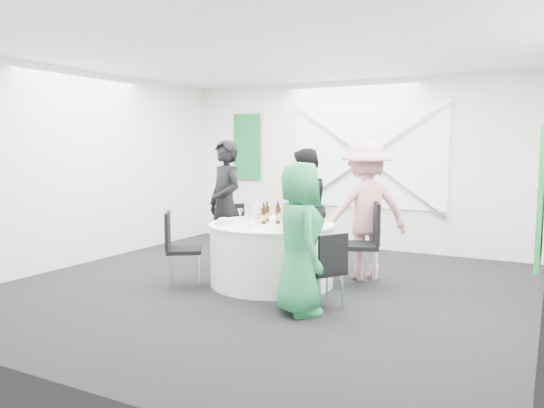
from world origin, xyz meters
The scene contains 47 objects.
floor centered at (0.00, 0.00, 0.00)m, with size 6.00×6.00×0.00m, color black.
ceiling centered at (0.00, 0.00, 2.80)m, with size 6.00×6.00×0.00m, color silver.
wall_back centered at (0.00, 3.00, 1.40)m, with size 6.00×6.00×0.00m, color white.
wall_front centered at (0.00, -3.00, 1.40)m, with size 6.00×6.00×0.00m, color white.
wall_left centered at (-3.00, 0.00, 1.40)m, with size 6.00×6.00×0.00m, color white.
window_panel centered at (0.30, 2.96, 1.50)m, with size 2.60×0.03×1.60m, color silver.
window_brace_a centered at (0.30, 2.92, 1.50)m, with size 0.05×0.05×3.16m, color silver.
window_brace_b centered at (0.30, 2.92, 1.50)m, with size 0.05×0.05×3.16m, color silver.
green_banner centered at (-2.00, 2.95, 1.70)m, with size 0.55×0.04×1.20m, color #125E2B.
green_sign centered at (2.94, 0.60, 1.20)m, with size 0.05×1.20×1.40m, color #1A8F38.
banquet_table centered at (0.00, 0.20, 0.38)m, with size 1.56×1.56×0.76m.
chair_back centered at (-0.14, 1.26, 0.56)m, with size 0.49×0.49×0.96m.
chair_back_left centered at (-0.96, 0.88, 0.51)m, with size 0.56×0.56×0.88m.
chair_back_right centered at (1.06, 0.63, 0.61)m, with size 0.62×0.61×1.03m.
chair_front_right centered at (1.01, -0.47, 0.47)m, with size 0.52×0.51×0.81m.
chair_front_left centered at (-0.96, -0.45, 0.54)m, with size 0.58×0.58×0.91m.
person_man_back_left centered at (-1.02, 0.71, 0.90)m, with size 0.65×0.43×1.79m, color black.
person_man_back centered at (-0.09, 1.35, 0.84)m, with size 0.82×0.45×1.68m, color black.
person_woman_pink centered at (0.93, 0.99, 0.89)m, with size 1.15×0.53×1.78m, color pink.
person_woman_green centered at (0.80, -0.70, 0.77)m, with size 0.76×0.49×1.55m, color #248448.
plate_back centered at (-0.01, 0.80, 0.77)m, with size 0.28×0.28×0.01m.
plate_back_left centered at (-0.46, 0.38, 0.77)m, with size 0.26×0.26×0.01m.
plate_back_right centered at (0.47, 0.53, 0.78)m, with size 0.25×0.25×0.04m.
plate_front_right centered at (0.43, -0.23, 0.78)m, with size 0.28×0.28×0.04m.
plate_front_left centered at (-0.46, -0.15, 0.77)m, with size 0.27×0.27×0.01m.
napkin centered at (-0.46, -0.10, 0.80)m, with size 0.19×0.13×0.05m, color silver.
beer_bottle_a centered at (-0.13, 0.31, 0.86)m, with size 0.06×0.06×0.26m.
beer_bottle_b centered at (0.01, 0.34, 0.86)m, with size 0.06×0.06×0.27m.
beer_bottle_c centered at (0.10, 0.19, 0.86)m, with size 0.06×0.06×0.26m.
beer_bottle_d centered at (-0.06, 0.09, 0.86)m, with size 0.06×0.06×0.26m.
green_water_bottle centered at (0.19, 0.23, 0.89)m, with size 0.08×0.08×0.32m.
clear_water_bottle centered at (-0.16, 0.10, 0.88)m, with size 0.08×0.08×0.30m.
wine_glass_a centered at (-0.11, 0.55, 0.88)m, with size 0.07×0.07×0.17m.
wine_glass_b centered at (0.25, -0.06, 0.88)m, with size 0.07×0.07×0.17m.
wine_glass_c centered at (-0.40, 0.11, 0.88)m, with size 0.07×0.07×0.17m.
wine_glass_d centered at (0.24, 0.54, 0.88)m, with size 0.07×0.07×0.17m.
wine_glass_e centered at (-0.10, -0.19, 0.88)m, with size 0.07×0.07×0.17m.
fork_a centered at (0.28, -0.30, 0.76)m, with size 0.01×0.15×0.01m, color silver.
knife_a centered at (0.55, 0.03, 0.76)m, with size 0.01×0.15×0.01m, color silver.
fork_b centered at (-0.38, 0.64, 0.76)m, with size 0.01×0.15×0.01m, color silver.
knife_b centered at (-0.55, 0.36, 0.76)m, with size 0.01×0.15×0.01m, color silver.
fork_c centered at (0.57, 0.30, 0.76)m, with size 0.01×0.15×0.01m, color silver.
knife_c centered at (0.36, 0.65, 0.76)m, with size 0.01×0.15×0.01m, color silver.
fork_d centered at (-0.52, -0.05, 0.76)m, with size 0.01×0.15×0.01m, color silver.
knife_d centered at (-0.32, -0.28, 0.76)m, with size 0.01×0.15×0.01m, color silver.
fork_e centered at (0.18, 0.75, 0.76)m, with size 0.01×0.15×0.01m, color silver.
knife_e centered at (-0.15, 0.76, 0.76)m, with size 0.01×0.15×0.01m, color silver.
Camera 1 is at (3.05, -5.50, 1.70)m, focal length 35.00 mm.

